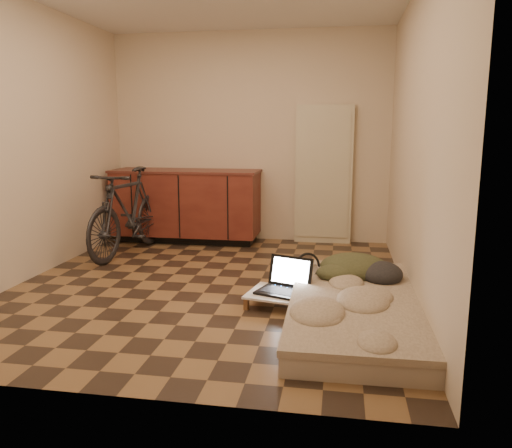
% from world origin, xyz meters
% --- Properties ---
extents(room_shell, '(3.50, 4.00, 2.60)m').
position_xyz_m(room_shell, '(0.00, 0.00, 1.30)').
color(room_shell, brown).
rests_on(room_shell, ground).
extents(cabinets, '(1.84, 0.62, 0.91)m').
position_xyz_m(cabinets, '(-0.75, 1.70, 0.47)').
color(cabinets, black).
rests_on(cabinets, ground).
extents(appliance_panel, '(0.70, 0.10, 1.70)m').
position_xyz_m(appliance_panel, '(0.95, 1.94, 0.85)').
color(appliance_panel, beige).
rests_on(appliance_panel, ground).
extents(bicycle, '(0.69, 1.72, 1.08)m').
position_xyz_m(bicycle, '(-1.20, 0.95, 0.54)').
color(bicycle, black).
rests_on(bicycle, ground).
extents(futon, '(1.00, 2.05, 0.18)m').
position_xyz_m(futon, '(1.30, -0.65, 0.09)').
color(futon, '#B0A18C').
rests_on(futon, ground).
extents(clothing_pile, '(0.64, 0.54, 0.25)m').
position_xyz_m(clothing_pile, '(1.35, -0.06, 0.30)').
color(clothing_pile, '#343821').
rests_on(clothing_pile, futon).
extents(headphones, '(0.34, 0.33, 0.17)m').
position_xyz_m(headphones, '(0.90, -0.13, 0.26)').
color(headphones, black).
rests_on(headphones, futon).
extents(lap_desk, '(0.74, 0.55, 0.11)m').
position_xyz_m(lap_desk, '(0.78, -0.48, 0.10)').
color(lap_desk, brown).
rests_on(lap_desk, ground).
extents(laptop, '(0.47, 0.45, 0.26)m').
position_xyz_m(laptop, '(0.73, -0.42, 0.16)').
color(laptop, black).
rests_on(laptop, lap_desk).
extents(mouse, '(0.07, 0.11, 0.04)m').
position_xyz_m(mouse, '(0.97, -0.55, 0.13)').
color(mouse, silver).
rests_on(mouse, lap_desk).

